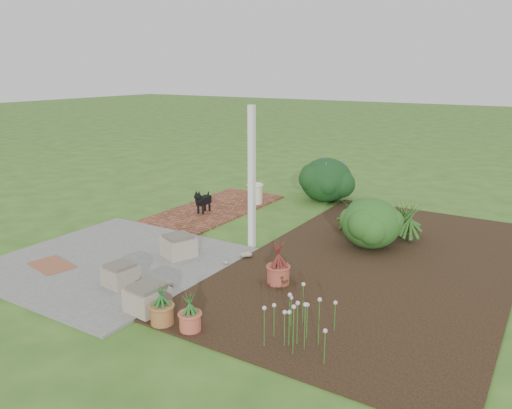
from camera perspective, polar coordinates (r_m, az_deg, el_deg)
The scene contains 19 objects.
ground at distance 9.03m, azimuth -2.43°, elevation -4.68°, with size 80.00×80.00×0.00m, color #325D1D.
concrete_patio at distance 8.57m, azimuth -16.12°, elevation -6.27°, with size 3.50×3.50×0.04m, color #61615F.
brick_path at distance 11.32m, azimuth -4.57°, elevation -0.45°, with size 1.60×3.50×0.04m, color brown.
garden_bed at distance 8.42m, azimuth 13.88°, elevation -6.54°, with size 4.00×7.00×0.03m, color black.
veranda_post at distance 8.60m, azimuth -0.49°, elevation 2.99°, with size 0.10×0.10×2.50m, color white.
stone_trough_near at distance 6.73m, azimuth -12.33°, elevation -10.54°, with size 0.46×0.46×0.30m, color gray.
stone_trough_mid at distance 7.56m, azimuth -15.20°, elevation -7.86°, with size 0.42×0.42×0.28m, color #796F5C.
stone_trough_far at distance 8.46m, azimuth -8.83°, elevation -4.81°, with size 0.48×0.48×0.32m, color gray.
coir_doormat at distance 8.65m, azimuth -22.31°, elevation -6.42°, with size 0.73×0.47×0.02m, color brown.
black_dog at distance 10.84m, azimuth -6.14°, elevation 0.51°, with size 0.20×0.57×0.49m.
cream_ceramic_urn at distance 11.58m, azimuth -0.10°, elevation 1.21°, with size 0.34×0.34×0.45m, color beige.
evergreen_shrub at distance 9.01m, azimuth 13.01°, elevation -1.95°, with size 1.04×1.04×0.89m, color #0F4218.
agapanthus_clump_back at distance 9.56m, azimuth 16.70°, elevation -1.23°, with size 0.97×0.97×0.88m, color #113B0B, non-canonical shape.
agapanthus_clump_front at distance 9.85m, azimuth 11.08°, elevation -0.73°, with size 0.86×0.86×0.76m, color #174211, non-canonical shape.
pink_flower_patch at distance 5.89m, azimuth 6.15°, elevation -12.82°, with size 0.90×0.90×0.58m, color #113D0F, non-canonical shape.
terracotta_pot_bronze at distance 7.38m, azimuth 2.55°, elevation -7.99°, with size 0.33×0.33×0.27m, color #9D4835.
terracotta_pot_small_left at distance 6.22m, azimuth -7.53°, elevation -13.10°, with size 0.26×0.26×0.22m, color #B8513E.
terracotta_pot_small_right at distance 6.41m, azimuth -10.68°, elevation -12.22°, with size 0.29×0.29×0.24m, color #965D33.
purple_flowering_bush at distance 12.07m, azimuth 8.04°, elevation 2.93°, with size 1.24×1.24×1.06m, color black.
Camera 1 is at (4.80, -7.00, 3.08)m, focal length 35.00 mm.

